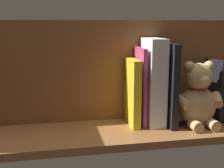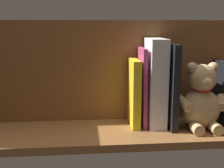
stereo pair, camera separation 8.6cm
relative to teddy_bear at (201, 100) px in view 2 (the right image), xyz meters
The scene contains 8 objects.
ground_plane 27.95cm from the teddy_bear, ahead, with size 89.75×24.04×2.20cm, color brown.
shelf_back_panel 29.39cm from the teddy_bear, 23.57° to the right, with size 89.75×1.50×31.60cm, color brown.
book_1 9.67cm from the teddy_bear, 149.98° to the right, with size 2.19×10.88×19.32cm, color black.
teddy_bear is the anchor object (origin of this frame).
book_2 9.98cm from the teddy_bear, 20.63° to the right, with size 1.96×13.99×24.91cm, color black.
dictionary_thick_white 14.25cm from the teddy_bear, 18.27° to the right, with size 5.05×11.83×26.32cm, color white.
book_3 17.64cm from the teddy_bear, 16.50° to the right, with size 1.20×10.64×23.55cm, color #B23F72.
book_4 19.74cm from the teddy_bear, 13.77° to the right, with size 2.35×11.14×20.19cm, color yellow.
Camera 2 is at (7.75, 83.75, 30.77)cm, focal length 48.01 mm.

